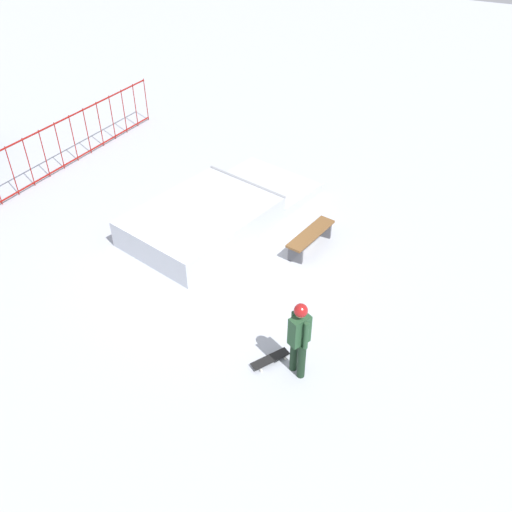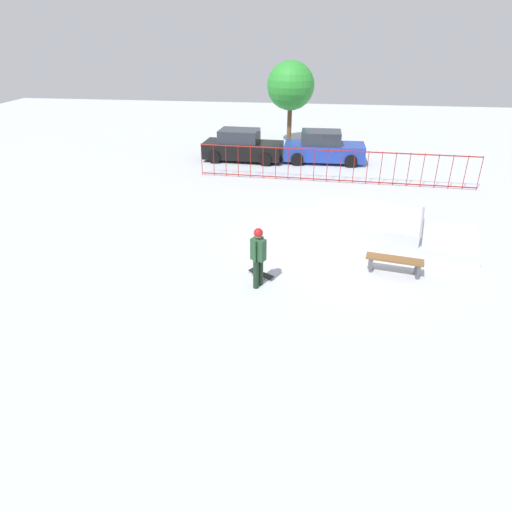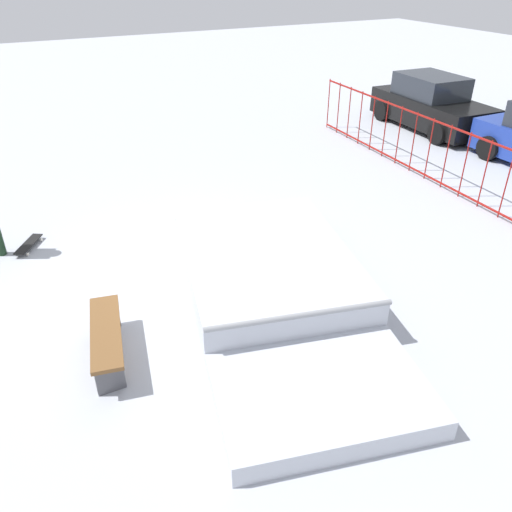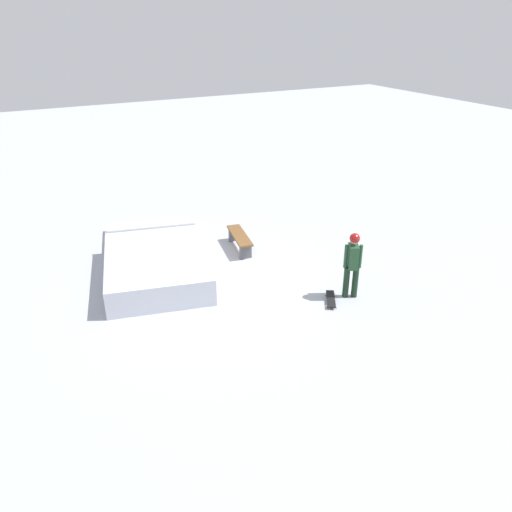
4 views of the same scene
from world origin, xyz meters
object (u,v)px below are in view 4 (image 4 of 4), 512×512
Objects in this scene: skater at (353,261)px; skateboard at (331,299)px; park_bench at (240,238)px; skate_ramp at (155,260)px.

skater reaches higher than skateboard.
skateboard is 3.83m from park_bench.
skater is 1.09m from skateboard.
skate_ramp is at bearing 73.98° from skater.
skateboard is at bearing -124.49° from skate_ramp.
skater reaches higher than park_bench.
skater is at bearing -161.92° from park_bench.
skater is at bearing -120.10° from skate_ramp.
skate_ramp is 2.65m from park_bench.
skate_ramp is 5.36m from skater.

